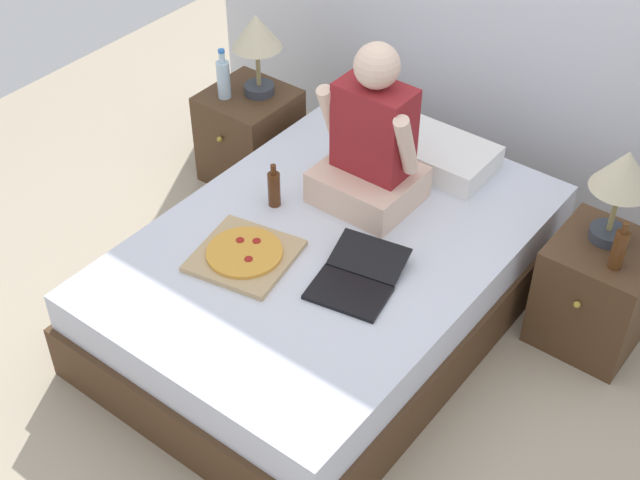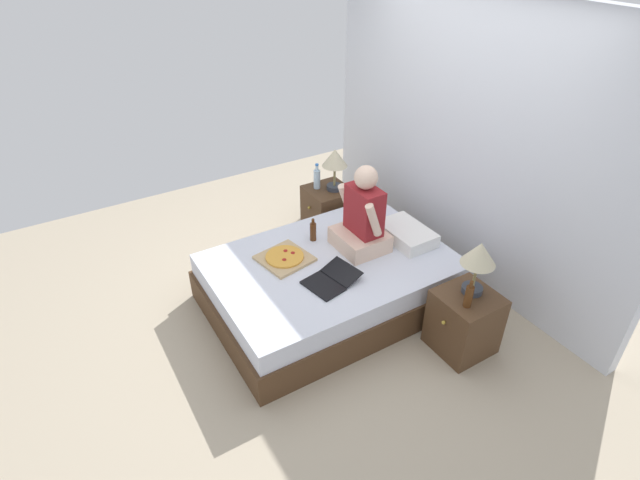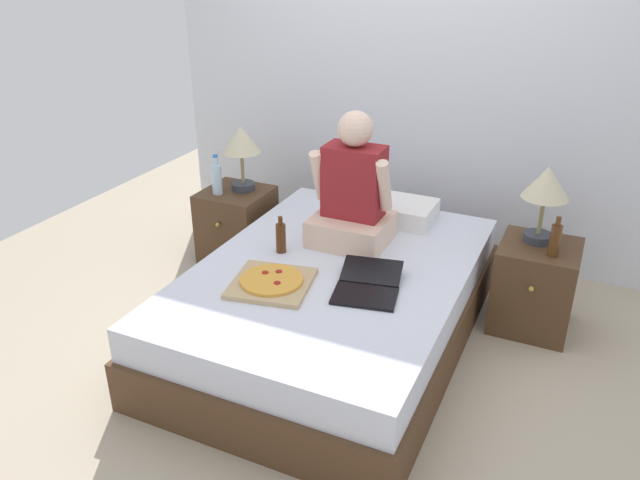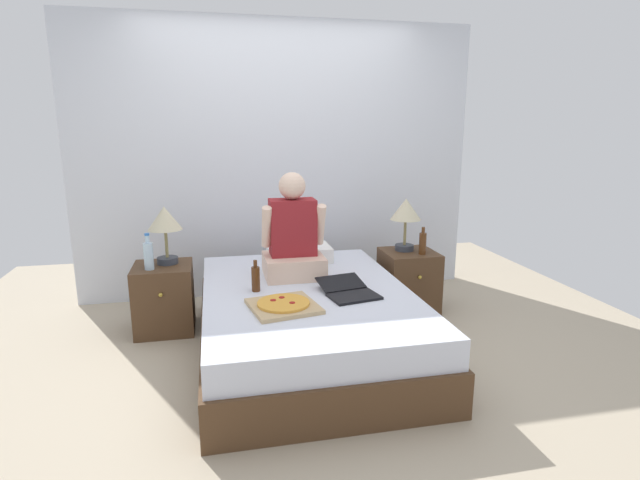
# 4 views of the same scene
# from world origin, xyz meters

# --- Properties ---
(ground_plane) EXTENTS (5.67, 5.67, 0.00)m
(ground_plane) POSITION_xyz_m (0.00, 0.00, 0.00)
(ground_plane) COLOR tan
(bed) EXTENTS (1.45, 2.08, 0.46)m
(bed) POSITION_xyz_m (0.00, 0.00, 0.23)
(bed) COLOR #4C331E
(bed) RESTS_ON ground
(nightstand_left) EXTENTS (0.44, 0.47, 0.53)m
(nightstand_left) POSITION_xyz_m (-1.01, 0.61, 0.26)
(nightstand_left) COLOR #4C331E
(nightstand_left) RESTS_ON ground
(lamp_on_left_nightstand) EXTENTS (0.26, 0.26, 0.45)m
(lamp_on_left_nightstand) POSITION_xyz_m (-0.97, 0.66, 0.85)
(lamp_on_left_nightstand) COLOR #333842
(lamp_on_left_nightstand) RESTS_ON nightstand_left
(water_bottle) EXTENTS (0.07, 0.07, 0.28)m
(water_bottle) POSITION_xyz_m (-1.09, 0.52, 0.64)
(water_bottle) COLOR silver
(water_bottle) RESTS_ON nightstand_left
(nightstand_right) EXTENTS (0.44, 0.47, 0.53)m
(nightstand_right) POSITION_xyz_m (1.01, 0.61, 0.26)
(nightstand_right) COLOR #4C331E
(nightstand_right) RESTS_ON ground
(lamp_on_right_nightstand) EXTENTS (0.26, 0.26, 0.45)m
(lamp_on_right_nightstand) POSITION_xyz_m (0.98, 0.66, 0.85)
(lamp_on_right_nightstand) COLOR #333842
(lamp_on_right_nightstand) RESTS_ON nightstand_right
(beer_bottle) EXTENTS (0.06, 0.06, 0.23)m
(beer_bottle) POSITION_xyz_m (1.08, 0.51, 0.62)
(beer_bottle) COLOR #512D14
(beer_bottle) RESTS_ON nightstand_right
(pillow) EXTENTS (0.52, 0.34, 0.12)m
(pillow) POSITION_xyz_m (0.08, 0.76, 0.52)
(pillow) COLOR white
(pillow) RESTS_ON bed
(person_seated) EXTENTS (0.47, 0.40, 0.78)m
(person_seated) POSITION_xyz_m (-0.03, 0.34, 0.75)
(person_seated) COLOR beige
(person_seated) RESTS_ON bed
(laptop) EXTENTS (0.39, 0.47, 0.07)m
(laptop) POSITION_xyz_m (0.26, -0.18, 0.49)
(laptop) COLOR black
(laptop) RESTS_ON bed
(pizza_box) EXTENTS (0.47, 0.47, 0.04)m
(pizza_box) POSITION_xyz_m (-0.21, -0.33, 0.48)
(pizza_box) COLOR tan
(pizza_box) RESTS_ON bed
(beer_bottle_on_bed) EXTENTS (0.06, 0.06, 0.22)m
(beer_bottle_on_bed) POSITION_xyz_m (-0.35, 0.03, 0.56)
(beer_bottle_on_bed) COLOR #4C2811
(beer_bottle_on_bed) RESTS_ON bed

